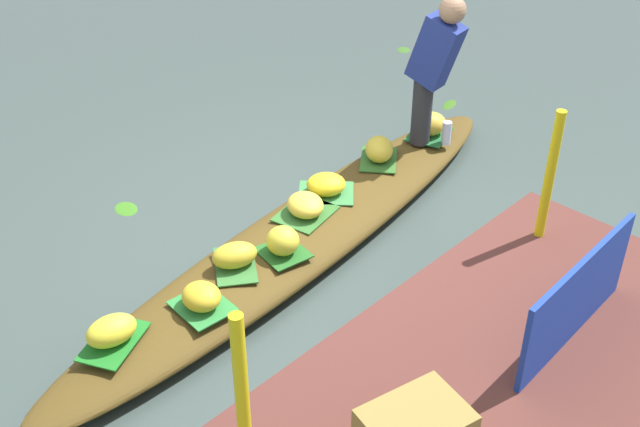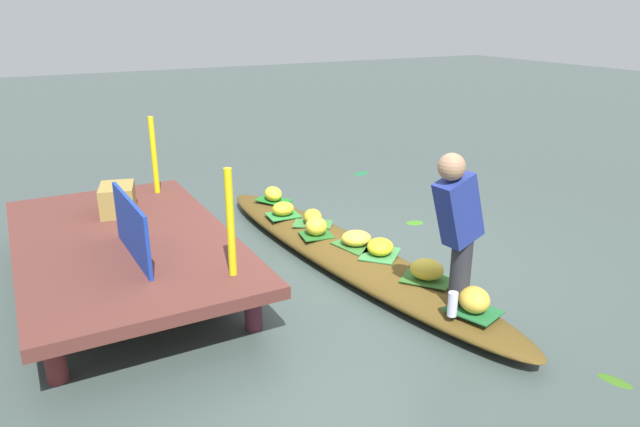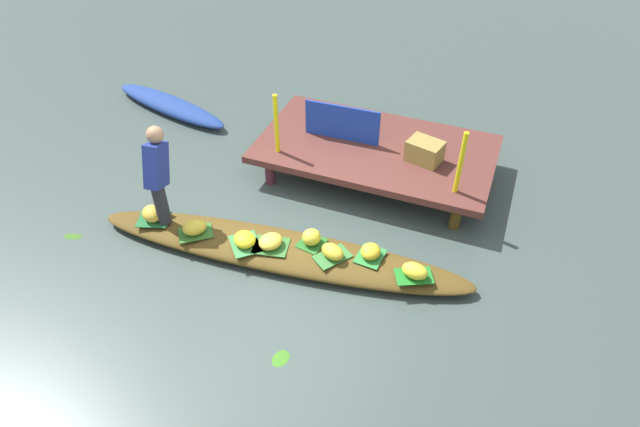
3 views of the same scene
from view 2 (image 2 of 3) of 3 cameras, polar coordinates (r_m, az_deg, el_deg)
name	(u,v)px [view 2 (image 2 of 3)]	position (r m, az deg, el deg)	size (l,w,h in m)	color
canal_water	(346,263)	(5.83, 2.55, -4.88)	(40.00, 40.00, 0.00)	#3A4743
dock_platform	(124,243)	(5.53, -18.68, -2.79)	(3.20, 1.80, 0.47)	#562C26
vendor_boat	(346,254)	(5.79, 2.56, -3.96)	(4.59, 0.72, 0.21)	#513C17
leaf_mat_0	(473,311)	(4.68, 14.79, -9.19)	(0.38, 0.30, 0.01)	#1E5F30
banana_bunch_0	(474,300)	(4.64, 14.89, -8.16)	(0.27, 0.23, 0.19)	gold
leaf_mat_1	(356,245)	(5.72, 3.56, -3.10)	(0.41, 0.33, 0.01)	#326B2B
banana_bunch_1	(356,238)	(5.69, 3.58, -2.43)	(0.29, 0.25, 0.15)	yellow
leaf_mat_2	(313,224)	(6.27, -0.71, -1.00)	(0.41, 0.25, 0.01)	#347031
banana_bunch_2	(313,217)	(6.24, -0.71, -0.33)	(0.29, 0.20, 0.16)	gold
leaf_mat_3	(426,279)	(5.10, 10.36, -6.36)	(0.40, 0.28, 0.01)	#2F6123
banana_bunch_3	(427,270)	(5.06, 10.42, -5.42)	(0.29, 0.21, 0.19)	gold
leaf_mat_4	(283,215)	(6.54, -3.62, -0.16)	(0.35, 0.29, 0.01)	#2C7E36
banana_bunch_4	(283,209)	(6.51, -3.64, 0.47)	(0.25, 0.22, 0.15)	gold
leaf_mat_5	(273,200)	(7.05, -4.59, 1.30)	(0.41, 0.26, 0.01)	#1D7122
banana_bunch_5	(273,194)	(7.02, -4.61, 1.94)	(0.29, 0.20, 0.17)	yellow
leaf_mat_6	(316,235)	(5.96, -0.37, -2.11)	(0.31, 0.28, 0.01)	#236121
banana_bunch_6	(316,226)	(5.93, -0.38, -1.26)	(0.22, 0.22, 0.19)	yellow
leaf_mat_7	(380,254)	(5.54, 5.90, -3.97)	(0.40, 0.32, 0.01)	#398042
banana_bunch_7	(380,247)	(5.51, 5.92, -3.26)	(0.28, 0.25, 0.15)	yellow
vendor_person	(458,222)	(4.43, 13.38, -0.80)	(0.22, 0.44, 1.24)	#28282D
water_bottle	(453,304)	(4.54, 12.87, -8.65)	(0.08, 0.08, 0.19)	silver
market_banner	(131,228)	(4.95, -18.00, -1.36)	(1.06, 0.03, 0.51)	#19369C
railing_post_west	(230,223)	(4.39, -8.77, -0.92)	(0.06, 0.06, 0.85)	yellow
railing_post_east	(154,155)	(6.62, -15.96, 5.51)	(0.06, 0.06, 0.85)	yellow
produce_crate	(118,199)	(6.11, -19.21, 1.32)	(0.44, 0.32, 0.29)	olive
drifting_plant_0	(615,381)	(4.60, 26.94, -14.40)	(0.23, 0.10, 0.01)	#356319
drifting_plant_1	(361,173)	(8.98, 4.06, 3.96)	(0.31, 0.15, 0.01)	#1B6A39
drifting_plant_2	(415,222)	(6.98, 9.27, -0.88)	(0.21, 0.16, 0.01)	#39771E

